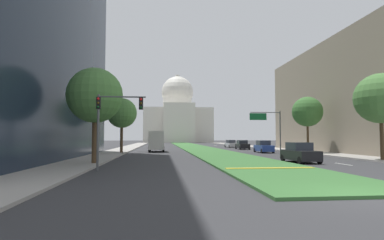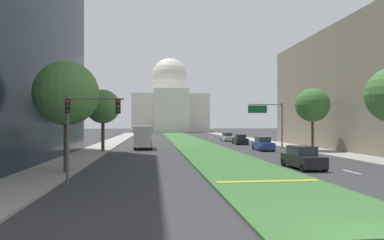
{
  "view_description": "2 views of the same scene",
  "coord_description": "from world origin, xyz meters",
  "px_view_note": "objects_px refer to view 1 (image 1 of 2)",
  "views": [
    {
      "loc": [
        -7.46,
        -10.55,
        2.26
      ],
      "look_at": [
        -1.22,
        50.6,
        5.73
      ],
      "focal_mm": 28.65,
      "sensor_mm": 36.0,
      "label": 1
    },
    {
      "loc": [
        -6.78,
        -9.42,
        3.63
      ],
      "look_at": [
        1.09,
        58.13,
        4.2
      ],
      "focal_mm": 31.43,
      "sensor_mm": 36.0,
      "label": 2
    }
  ],
  "objects_px": {
    "street_tree_left_near": "(95,96)",
    "street_tree_right_mid": "(307,112)",
    "overhead_guide_sign": "(269,123)",
    "capitol_building": "(177,118)",
    "street_tree_right_near": "(381,99)",
    "sedan_far_horizon": "(231,144)",
    "sedan_lead_stopped": "(300,153)",
    "sedan_midblock": "(264,147)",
    "sedan_distant": "(242,145)",
    "traffic_light_near_left": "(111,115)",
    "box_truck_delivery": "(157,141)",
    "street_tree_left_mid": "(122,113)"
  },
  "relations": [
    {
      "from": "street_tree_left_mid",
      "to": "sedan_midblock",
      "type": "height_order",
      "value": "street_tree_left_mid"
    },
    {
      "from": "capitol_building",
      "to": "sedan_midblock",
      "type": "bearing_deg",
      "value": -85.41
    },
    {
      "from": "street_tree_left_near",
      "to": "street_tree_right_mid",
      "type": "xyz_separation_m",
      "value": [
        26.05,
        15.23,
        0.13
      ]
    },
    {
      "from": "street_tree_left_mid",
      "to": "sedan_distant",
      "type": "relative_size",
      "value": 1.67
    },
    {
      "from": "sedan_lead_stopped",
      "to": "sedan_far_horizon",
      "type": "bearing_deg",
      "value": 85.79
    },
    {
      "from": "sedan_far_horizon",
      "to": "overhead_guide_sign",
      "type": "bearing_deg",
      "value": -83.54
    },
    {
      "from": "street_tree_right_mid",
      "to": "street_tree_left_near",
      "type": "bearing_deg",
      "value": -149.69
    },
    {
      "from": "capitol_building",
      "to": "street_tree_left_near",
      "type": "relative_size",
      "value": 3.84
    },
    {
      "from": "traffic_light_near_left",
      "to": "sedan_midblock",
      "type": "height_order",
      "value": "traffic_light_near_left"
    },
    {
      "from": "capitol_building",
      "to": "overhead_guide_sign",
      "type": "distance_m",
      "value": 91.11
    },
    {
      "from": "street_tree_left_near",
      "to": "box_truck_delivery",
      "type": "bearing_deg",
      "value": 77.83
    },
    {
      "from": "capitol_building",
      "to": "street_tree_right_mid",
      "type": "distance_m",
      "value": 98.25
    },
    {
      "from": "sedan_distant",
      "to": "traffic_light_near_left",
      "type": "bearing_deg",
      "value": -117.99
    },
    {
      "from": "overhead_guide_sign",
      "to": "street_tree_left_mid",
      "type": "height_order",
      "value": "street_tree_left_mid"
    },
    {
      "from": "traffic_light_near_left",
      "to": "street_tree_right_mid",
      "type": "distance_m",
      "value": 31.21
    },
    {
      "from": "sedan_distant",
      "to": "street_tree_left_mid",
      "type": "bearing_deg",
      "value": -147.54
    },
    {
      "from": "sedan_far_horizon",
      "to": "sedan_lead_stopped",
      "type": "bearing_deg",
      "value": -94.21
    },
    {
      "from": "overhead_guide_sign",
      "to": "street_tree_right_mid",
      "type": "bearing_deg",
      "value": -65.82
    },
    {
      "from": "street_tree_right_mid",
      "to": "sedan_lead_stopped",
      "type": "bearing_deg",
      "value": -118.97
    },
    {
      "from": "overhead_guide_sign",
      "to": "sedan_lead_stopped",
      "type": "xyz_separation_m",
      "value": [
        -5.01,
        -21.56,
        -3.79
      ]
    },
    {
      "from": "sedan_lead_stopped",
      "to": "overhead_guide_sign",
      "type": "bearing_deg",
      "value": 76.91
    },
    {
      "from": "sedan_far_horizon",
      "to": "box_truck_delivery",
      "type": "height_order",
      "value": "box_truck_delivery"
    },
    {
      "from": "overhead_guide_sign",
      "to": "street_tree_left_near",
      "type": "bearing_deg",
      "value": -136.03
    },
    {
      "from": "capitol_building",
      "to": "street_tree_right_near",
      "type": "distance_m",
      "value": 112.34
    },
    {
      "from": "box_truck_delivery",
      "to": "sedan_lead_stopped",
      "type": "bearing_deg",
      "value": -58.84
    },
    {
      "from": "street_tree_right_near",
      "to": "box_truck_delivery",
      "type": "distance_m",
      "value": 30.52
    },
    {
      "from": "box_truck_delivery",
      "to": "street_tree_right_mid",
      "type": "bearing_deg",
      "value": -18.39
    },
    {
      "from": "street_tree_left_mid",
      "to": "sedan_midblock",
      "type": "relative_size",
      "value": 1.73
    },
    {
      "from": "sedan_far_horizon",
      "to": "capitol_building",
      "type": "bearing_deg",
      "value": 96.3
    },
    {
      "from": "street_tree_right_near",
      "to": "sedan_far_horizon",
      "type": "distance_m",
      "value": 40.15
    },
    {
      "from": "traffic_light_near_left",
      "to": "sedan_lead_stopped",
      "type": "relative_size",
      "value": 1.17
    },
    {
      "from": "street_tree_right_near",
      "to": "sedan_midblock",
      "type": "xyz_separation_m",
      "value": [
        -5.77,
        16.83,
        -5.11
      ]
    },
    {
      "from": "sedan_distant",
      "to": "street_tree_right_near",
      "type": "bearing_deg",
      "value": -79.5
    },
    {
      "from": "sedan_lead_stopped",
      "to": "sedan_midblock",
      "type": "relative_size",
      "value": 0.99
    },
    {
      "from": "traffic_light_near_left",
      "to": "sedan_midblock",
      "type": "bearing_deg",
      "value": 50.59
    },
    {
      "from": "sedan_lead_stopped",
      "to": "sedan_distant",
      "type": "relative_size",
      "value": 0.96
    },
    {
      "from": "street_tree_left_near",
      "to": "sedan_far_horizon",
      "type": "xyz_separation_m",
      "value": [
        20.87,
        40.49,
        -4.94
      ]
    },
    {
      "from": "overhead_guide_sign",
      "to": "street_tree_left_near",
      "type": "height_order",
      "value": "street_tree_left_near"
    },
    {
      "from": "street_tree_left_mid",
      "to": "box_truck_delivery",
      "type": "xyz_separation_m",
      "value": [
        4.78,
        4.84,
        -3.94
      ]
    },
    {
      "from": "overhead_guide_sign",
      "to": "capitol_building",
      "type": "bearing_deg",
      "value": 96.34
    },
    {
      "from": "overhead_guide_sign",
      "to": "street_tree_right_mid",
      "type": "distance_m",
      "value": 7.67
    },
    {
      "from": "capitol_building",
      "to": "sedan_lead_stopped",
      "type": "bearing_deg",
      "value": -87.43
    },
    {
      "from": "overhead_guide_sign",
      "to": "box_truck_delivery",
      "type": "xyz_separation_m",
      "value": [
        -18.15,
        0.16,
        -2.95
      ]
    },
    {
      "from": "street_tree_right_near",
      "to": "sedan_far_horizon",
      "type": "xyz_separation_m",
      "value": [
        -5.42,
        39.45,
        -5.17
      ]
    },
    {
      "from": "sedan_midblock",
      "to": "overhead_guide_sign",
      "type": "bearing_deg",
      "value": 60.31
    },
    {
      "from": "capitol_building",
      "to": "sedan_far_horizon",
      "type": "relative_size",
      "value": 7.12
    },
    {
      "from": "street_tree_left_near",
      "to": "sedan_lead_stopped",
      "type": "distance_m",
      "value": 18.6
    },
    {
      "from": "traffic_light_near_left",
      "to": "sedan_far_horizon",
      "type": "bearing_deg",
      "value": 67.34
    },
    {
      "from": "traffic_light_near_left",
      "to": "street_tree_left_mid",
      "type": "height_order",
      "value": "street_tree_left_mid"
    },
    {
      "from": "street_tree_left_near",
      "to": "street_tree_right_near",
      "type": "bearing_deg",
      "value": 2.27
    }
  ]
}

